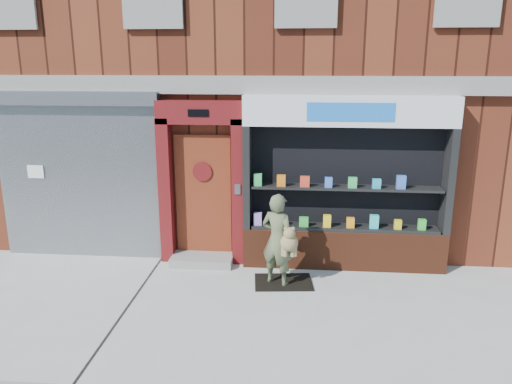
# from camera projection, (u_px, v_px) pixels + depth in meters

# --- Properties ---
(ground) EXTENTS (80.00, 80.00, 0.00)m
(ground) POSITION_uv_depth(u_px,v_px,m) (231.00, 311.00, 7.29)
(ground) COLOR #9E9E99
(ground) RESTS_ON ground
(building) EXTENTS (12.00, 8.16, 8.00)m
(building) POSITION_uv_depth(u_px,v_px,m) (263.00, 40.00, 12.02)
(building) COLOR #4C1D11
(building) RESTS_ON ground
(shutter_bay) EXTENTS (3.10, 0.30, 3.04)m
(shutter_bay) POSITION_uv_depth(u_px,v_px,m) (79.00, 165.00, 8.96)
(shutter_bay) COLOR gray
(shutter_bay) RESTS_ON ground
(red_door_bay) EXTENTS (1.52, 0.58, 2.90)m
(red_door_bay) POSITION_uv_depth(u_px,v_px,m) (202.00, 183.00, 8.77)
(red_door_bay) COLOR #5D0F12
(red_door_bay) RESTS_ON ground
(pharmacy_bay) EXTENTS (3.50, 0.41, 3.00)m
(pharmacy_bay) POSITION_uv_depth(u_px,v_px,m) (345.00, 192.00, 8.53)
(pharmacy_bay) COLOR #5D2916
(pharmacy_bay) RESTS_ON ground
(woman) EXTENTS (0.66, 0.58, 1.53)m
(woman) POSITION_uv_depth(u_px,v_px,m) (279.00, 240.00, 7.98)
(woman) COLOR #545E3D
(woman) RESTS_ON ground
(doormat) EXTENTS (1.00, 0.75, 0.02)m
(doormat) POSITION_uv_depth(u_px,v_px,m) (283.00, 282.00, 8.22)
(doormat) COLOR black
(doormat) RESTS_ON ground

